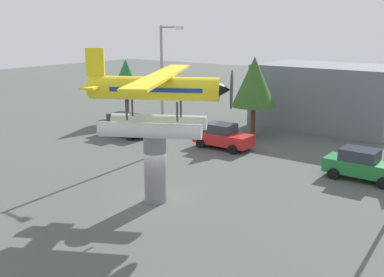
{
  "coord_description": "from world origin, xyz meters",
  "views": [
    {
      "loc": [
        14.33,
        -16.15,
        8.54
      ],
      "look_at": [
        0.0,
        3.0,
        2.61
      ],
      "focal_mm": 43.15,
      "sensor_mm": 36.0,
      "label": 1
    }
  ],
  "objects_px": {
    "floatplane_monument": "(157,99)",
    "car_mid_red": "(223,136)",
    "car_near_black": "(125,125)",
    "storefront_building": "(327,96)",
    "streetlight_primary": "(164,81)",
    "car_far_green": "(362,165)",
    "tree_east": "(254,82)",
    "tree_west": "(126,78)",
    "display_pedestal": "(155,168)"
  },
  "relations": [
    {
      "from": "car_near_black",
      "to": "storefront_building",
      "type": "relative_size",
      "value": 0.37
    },
    {
      "from": "display_pedestal",
      "to": "streetlight_primary",
      "type": "xyz_separation_m",
      "value": [
        -5.41,
        7.14,
        3.14
      ]
    },
    {
      "from": "streetlight_primary",
      "to": "tree_east",
      "type": "distance_m",
      "value": 8.16
    },
    {
      "from": "floatplane_monument",
      "to": "car_mid_red",
      "type": "relative_size",
      "value": 2.3
    },
    {
      "from": "storefront_building",
      "to": "tree_east",
      "type": "relative_size",
      "value": 1.83
    },
    {
      "from": "floatplane_monument",
      "to": "tree_east",
      "type": "xyz_separation_m",
      "value": [
        -3.08,
        14.83,
        -0.88
      ]
    },
    {
      "from": "floatplane_monument",
      "to": "tree_east",
      "type": "height_order",
      "value": "floatplane_monument"
    },
    {
      "from": "display_pedestal",
      "to": "car_far_green",
      "type": "bearing_deg",
      "value": 52.89
    },
    {
      "from": "car_far_green",
      "to": "storefront_building",
      "type": "relative_size",
      "value": 0.37
    },
    {
      "from": "tree_west",
      "to": "tree_east",
      "type": "xyz_separation_m",
      "value": [
        11.95,
        1.74,
        0.32
      ]
    },
    {
      "from": "car_far_green",
      "to": "car_near_black",
      "type": "bearing_deg",
      "value": -178.63
    },
    {
      "from": "floatplane_monument",
      "to": "streetlight_primary",
      "type": "height_order",
      "value": "streetlight_primary"
    },
    {
      "from": "streetlight_primary",
      "to": "tree_west",
      "type": "relative_size",
      "value": 1.52
    },
    {
      "from": "streetlight_primary",
      "to": "tree_west",
      "type": "bearing_deg",
      "value": 147.64
    },
    {
      "from": "car_mid_red",
      "to": "tree_east",
      "type": "distance_m",
      "value": 5.59
    },
    {
      "from": "tree_east",
      "to": "car_far_green",
      "type": "bearing_deg",
      "value": -28.28
    },
    {
      "from": "streetlight_primary",
      "to": "tree_east",
      "type": "bearing_deg",
      "value": 72.48
    },
    {
      "from": "floatplane_monument",
      "to": "storefront_building",
      "type": "distance_m",
      "value": 22.08
    },
    {
      "from": "car_far_green",
      "to": "streetlight_primary",
      "type": "height_order",
      "value": "streetlight_primary"
    },
    {
      "from": "display_pedestal",
      "to": "tree_east",
      "type": "xyz_separation_m",
      "value": [
        -2.96,
        14.9,
        2.53
      ]
    },
    {
      "from": "car_near_black",
      "to": "storefront_building",
      "type": "height_order",
      "value": "storefront_building"
    },
    {
      "from": "car_near_black",
      "to": "storefront_building",
      "type": "distance_m",
      "value": 17.32
    },
    {
      "from": "streetlight_primary",
      "to": "car_near_black",
      "type": "bearing_deg",
      "value": 161.82
    },
    {
      "from": "car_near_black",
      "to": "car_mid_red",
      "type": "relative_size",
      "value": 1.0
    },
    {
      "from": "floatplane_monument",
      "to": "car_mid_red",
      "type": "bearing_deg",
      "value": 77.38
    },
    {
      "from": "car_far_green",
      "to": "tree_east",
      "type": "relative_size",
      "value": 0.68
    },
    {
      "from": "car_near_black",
      "to": "streetlight_primary",
      "type": "relative_size",
      "value": 0.5
    },
    {
      "from": "car_mid_red",
      "to": "tree_west",
      "type": "xyz_separation_m",
      "value": [
        -12.04,
        2.71,
        3.07
      ]
    },
    {
      "from": "car_far_green",
      "to": "storefront_building",
      "type": "bearing_deg",
      "value": 119.01
    },
    {
      "from": "storefront_building",
      "to": "tree_east",
      "type": "xyz_separation_m",
      "value": [
        -3.16,
        -7.1,
        1.65
      ]
    },
    {
      "from": "car_far_green",
      "to": "streetlight_primary",
      "type": "relative_size",
      "value": 0.5
    },
    {
      "from": "car_far_green",
      "to": "tree_east",
      "type": "xyz_separation_m",
      "value": [
        -10.12,
        5.44,
        3.39
      ]
    },
    {
      "from": "car_mid_red",
      "to": "car_far_green",
      "type": "height_order",
      "value": "same"
    },
    {
      "from": "floatplane_monument",
      "to": "tree_east",
      "type": "bearing_deg",
      "value": 73.02
    },
    {
      "from": "floatplane_monument",
      "to": "tree_west",
      "type": "distance_m",
      "value": 19.97
    },
    {
      "from": "storefront_building",
      "to": "tree_east",
      "type": "bearing_deg",
      "value": -113.98
    },
    {
      "from": "storefront_building",
      "to": "tree_west",
      "type": "distance_m",
      "value": 17.56
    },
    {
      "from": "storefront_building",
      "to": "display_pedestal",
      "type": "bearing_deg",
      "value": -90.51
    },
    {
      "from": "streetlight_primary",
      "to": "tree_east",
      "type": "xyz_separation_m",
      "value": [
        2.45,
        7.76,
        -0.61
      ]
    },
    {
      "from": "car_mid_red",
      "to": "storefront_building",
      "type": "height_order",
      "value": "storefront_building"
    },
    {
      "from": "floatplane_monument",
      "to": "streetlight_primary",
      "type": "relative_size",
      "value": 1.14
    },
    {
      "from": "car_far_green",
      "to": "storefront_building",
      "type": "xyz_separation_m",
      "value": [
        -6.96,
        12.54,
        1.74
      ]
    },
    {
      "from": "display_pedestal",
      "to": "tree_west",
      "type": "distance_m",
      "value": 20.01
    },
    {
      "from": "car_mid_red",
      "to": "streetlight_primary",
      "type": "relative_size",
      "value": 0.5
    },
    {
      "from": "car_far_green",
      "to": "tree_east",
      "type": "height_order",
      "value": "tree_east"
    },
    {
      "from": "car_near_black",
      "to": "streetlight_primary",
      "type": "bearing_deg",
      "value": -18.18
    },
    {
      "from": "floatplane_monument",
      "to": "car_far_green",
      "type": "height_order",
      "value": "floatplane_monument"
    },
    {
      "from": "streetlight_primary",
      "to": "tree_east",
      "type": "height_order",
      "value": "streetlight_primary"
    },
    {
      "from": "display_pedestal",
      "to": "tree_east",
      "type": "bearing_deg",
      "value": 101.25
    },
    {
      "from": "floatplane_monument",
      "to": "storefront_building",
      "type": "relative_size",
      "value": 0.85
    }
  ]
}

